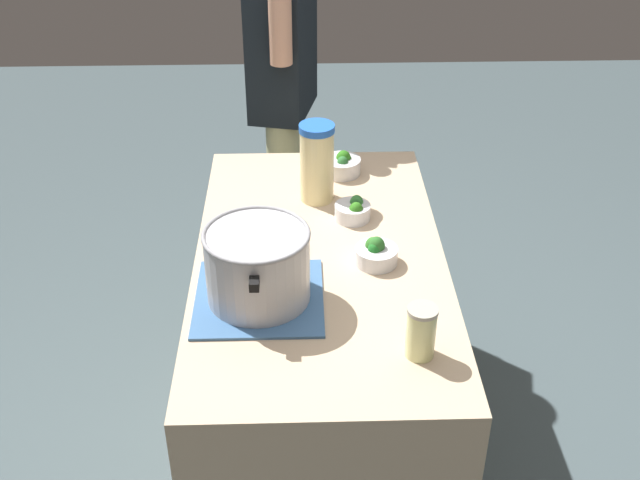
{
  "coord_description": "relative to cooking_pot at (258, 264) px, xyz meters",
  "views": [
    {
      "loc": [
        -1.89,
        0.06,
        2.16
      ],
      "look_at": [
        0.0,
        0.0,
        0.94
      ],
      "focal_mm": 44.28,
      "sensor_mm": 36.0,
      "label": 1
    }
  ],
  "objects": [
    {
      "name": "dish_cloth",
      "position": [
        0.0,
        0.0,
        -0.11
      ],
      "size": [
        0.34,
        0.34,
        0.01
      ],
      "primitive_type": "cube",
      "color": "teal",
      "rests_on": "counter_slab"
    },
    {
      "name": "counter_slab",
      "position": [
        0.21,
        -0.17,
        -0.56
      ],
      "size": [
        1.32,
        0.72,
        0.89
      ],
      "primitive_type": "cube",
      "color": "#CAAE8D",
      "rests_on": "ground_plane"
    },
    {
      "name": "broccoli_bowl_center",
      "position": [
        0.4,
        -0.28,
        -0.08
      ],
      "size": [
        0.11,
        0.11,
        0.07
      ],
      "color": "silver",
      "rests_on": "counter_slab"
    },
    {
      "name": "broccoli_bowl_back",
      "position": [
        0.71,
        -0.26,
        -0.08
      ],
      "size": [
        0.13,
        0.13,
        0.08
      ],
      "color": "silver",
      "rests_on": "counter_slab"
    },
    {
      "name": "cooking_pot",
      "position": [
        0.0,
        0.0,
        0.0
      ],
      "size": [
        0.35,
        0.28,
        0.2
      ],
      "color": "#B7B7BC",
      "rests_on": "dish_cloth"
    },
    {
      "name": "lemonade_pitcher",
      "position": [
        0.53,
        -0.16,
        0.02
      ],
      "size": [
        0.11,
        0.11,
        0.26
      ],
      "color": "#F7E29A",
      "rests_on": "counter_slab"
    },
    {
      "name": "person_cook",
      "position": [
        1.2,
        -0.06,
        -0.07
      ],
      "size": [
        0.5,
        0.27,
        1.68
      ],
      "color": "#A6AC81",
      "rests_on": "ground_plane"
    },
    {
      "name": "mason_jar",
      "position": [
        -0.23,
        -0.4,
        -0.04
      ],
      "size": [
        0.07,
        0.07,
        0.14
      ],
      "color": "beige",
      "rests_on": "counter_slab"
    },
    {
      "name": "broccoli_bowl_front",
      "position": [
        0.16,
        -0.32,
        -0.08
      ],
      "size": [
        0.12,
        0.12,
        0.08
      ],
      "color": "silver",
      "rests_on": "counter_slab"
    },
    {
      "name": "ground_plane",
      "position": [
        0.21,
        -0.17,
        -1.0
      ],
      "size": [
        8.0,
        8.0,
        0.0
      ],
      "primitive_type": "plane",
      "color": "#46565A"
    }
  ]
}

